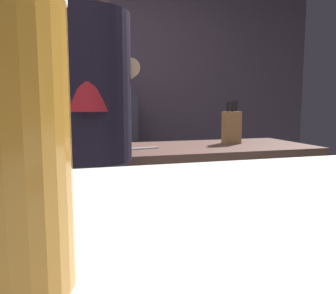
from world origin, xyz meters
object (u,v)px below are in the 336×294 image
(bartender, at_px, (90,142))
(chefs_knife, at_px, (137,149))
(bottle_vinegar, at_px, (117,85))
(bottle_hot_sauce, at_px, (118,83))
(bottle_soy, at_px, (83,85))
(mixing_bowl, at_px, (29,147))
(bottle_olive_oil, at_px, (38,84))
(knife_block, at_px, (232,127))

(bartender, distance_m, chefs_knife, 0.50)
(bottle_vinegar, relative_size, bottle_hot_sauce, 0.86)
(bottle_hot_sauce, relative_size, bottle_soy, 1.24)
(mixing_bowl, height_order, bottle_soy, bottle_soy)
(bottle_olive_oil, xyz_separation_m, bottle_soy, (0.37, -0.14, -0.01))
(bartender, relative_size, mixing_bowl, 9.81)
(chefs_knife, relative_size, bottle_vinegar, 1.03)
(chefs_knife, xyz_separation_m, bottle_soy, (-0.21, 1.25, 0.41))
(knife_block, xyz_separation_m, bottle_vinegar, (-0.52, 1.28, 0.31))
(bottle_olive_oil, bearing_deg, bottle_soy, -21.17)
(mixing_bowl, xyz_separation_m, bottle_olive_oil, (-0.02, 1.29, 0.39))
(chefs_knife, xyz_separation_m, bottle_hot_sauce, (0.10, 1.28, 0.43))
(bartender, xyz_separation_m, bottle_olive_oil, (-0.30, 1.80, 0.32))
(bottle_vinegar, bearing_deg, bottle_olive_oil, -179.97)
(chefs_knife, relative_size, bottle_soy, 1.09)
(mixing_bowl, distance_m, bottle_soy, 1.26)
(mixing_bowl, bearing_deg, bottle_vinegar, 62.83)
(mixing_bowl, relative_size, bottle_hot_sauce, 0.65)
(knife_block, relative_size, bottle_hot_sauce, 0.99)
(knife_block, distance_m, bottle_olive_oil, 1.79)
(mixing_bowl, bearing_deg, bottle_olive_oil, 91.07)
(knife_block, bearing_deg, mixing_bowl, -179.31)
(mixing_bowl, bearing_deg, knife_block, 0.69)
(knife_block, height_order, mixing_bowl, knife_block)
(bottle_hot_sauce, bearing_deg, chefs_knife, -94.32)
(chefs_knife, distance_m, bottle_vinegar, 1.45)
(knife_block, distance_m, bottle_hot_sauce, 1.32)
(bottle_vinegar, xyz_separation_m, bottle_olive_oil, (-0.69, -0.00, 0.00))
(bottle_olive_oil, bearing_deg, mixing_bowl, -88.93)
(chefs_knife, distance_m, bottle_hot_sauce, 1.35)
(bottle_vinegar, relative_size, bottle_olive_oil, 0.96)
(bottle_vinegar, distance_m, bottle_olive_oil, 0.69)
(bottle_soy, bearing_deg, mixing_bowl, -106.91)
(bartender, relative_size, chefs_knife, 7.26)
(bottle_vinegar, xyz_separation_m, bottle_hot_sauce, (-0.01, -0.11, 0.01))
(chefs_knife, xyz_separation_m, bottle_olive_oil, (-0.58, 1.39, 0.41))
(knife_block, relative_size, bottle_vinegar, 1.15)
(bottle_vinegar, bearing_deg, bartender, -102.04)
(mixing_bowl, height_order, bottle_olive_oil, bottle_olive_oil)
(mixing_bowl, bearing_deg, bottle_soy, 73.09)
(bottle_olive_oil, bearing_deg, bottle_hot_sauce, -9.12)
(bottle_olive_oil, bearing_deg, bartender, -80.41)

